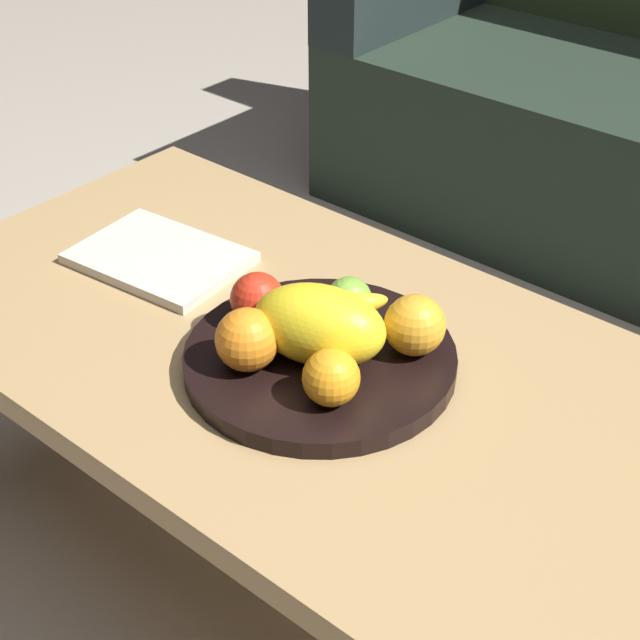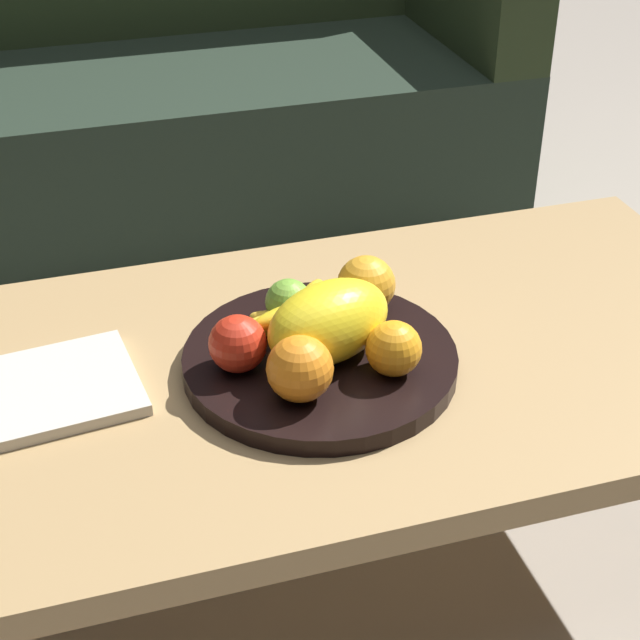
# 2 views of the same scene
# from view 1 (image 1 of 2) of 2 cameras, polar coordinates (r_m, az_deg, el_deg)

# --- Properties ---
(ground_plane) EXTENTS (8.00, 8.00, 0.00)m
(ground_plane) POSITION_cam_1_polar(r_m,az_deg,el_deg) (1.59, 0.22, -14.33)
(ground_plane) COLOR #9E9384
(coffee_table) EXTENTS (1.29, 0.64, 0.42)m
(coffee_table) POSITION_cam_1_polar(r_m,az_deg,el_deg) (1.33, 0.26, -3.66)
(coffee_table) COLOR #A48253
(coffee_table) RESTS_ON ground_plane
(fruit_bowl) EXTENTS (0.36, 0.36, 0.03)m
(fruit_bowl) POSITION_cam_1_polar(r_m,az_deg,el_deg) (1.28, 0.00, -2.30)
(fruit_bowl) COLOR black
(fruit_bowl) RESTS_ON coffee_table
(melon_large_front) EXTENTS (0.20, 0.16, 0.10)m
(melon_large_front) POSITION_cam_1_polar(r_m,az_deg,el_deg) (1.23, -0.05, -0.29)
(melon_large_front) COLOR yellow
(melon_large_front) RESTS_ON fruit_bowl
(orange_front) EXTENTS (0.07, 0.07, 0.07)m
(orange_front) POSITION_cam_1_polar(r_m,az_deg,el_deg) (1.17, 0.65, -3.36)
(orange_front) COLOR orange
(orange_front) RESTS_ON fruit_bowl
(orange_left) EXTENTS (0.08, 0.08, 0.08)m
(orange_left) POSITION_cam_1_polar(r_m,az_deg,el_deg) (1.23, -4.25, -1.14)
(orange_left) COLOR orange
(orange_left) RESTS_ON fruit_bowl
(orange_right) EXTENTS (0.08, 0.08, 0.08)m
(orange_right) POSITION_cam_1_polar(r_m,az_deg,el_deg) (1.26, 5.52, -0.30)
(orange_right) COLOR orange
(orange_right) RESTS_ON fruit_bowl
(apple_front) EXTENTS (0.07, 0.07, 0.07)m
(apple_front) POSITION_cam_1_polar(r_m,az_deg,el_deg) (1.31, -3.66, 1.21)
(apple_front) COLOR red
(apple_front) RESTS_ON fruit_bowl
(apple_left) EXTENTS (0.06, 0.06, 0.06)m
(apple_left) POSITION_cam_1_polar(r_m,az_deg,el_deg) (1.31, 1.68, 1.18)
(apple_left) COLOR #6EA636
(apple_left) RESTS_ON fruit_bowl
(banana_bunch) EXTENTS (0.17, 0.15, 0.06)m
(banana_bunch) POSITION_cam_1_polar(r_m,az_deg,el_deg) (1.29, 0.91, 0.14)
(banana_bunch) COLOR yellow
(banana_bunch) RESTS_ON fruit_bowl
(magazine) EXTENTS (0.27, 0.21, 0.02)m
(magazine) POSITION_cam_1_polar(r_m,az_deg,el_deg) (1.52, -9.28, 3.58)
(magazine) COLOR beige
(magazine) RESTS_ON coffee_table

